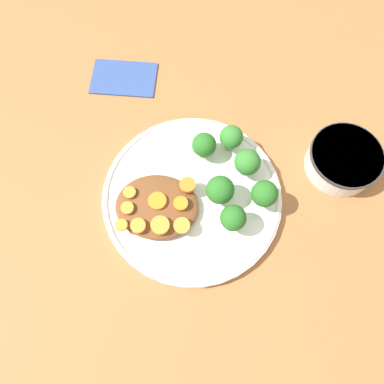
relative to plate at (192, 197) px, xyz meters
The scene contains 20 objects.
ground_plane 0.01m from the plate, ahead, with size 4.00×4.00×0.00m, color #9E6638.
plate is the anchor object (origin of this frame).
dip_bowl 0.24m from the plate, 18.85° to the left, with size 0.11×0.11×0.04m.
stew_mound 0.06m from the plate, 152.61° to the right, with size 0.12×0.10×0.02m, color brown.
broccoli_floret_0 0.08m from the plate, 80.75° to the left, with size 0.04×0.04×0.05m.
broccoli_floret_1 0.06m from the plate, ahead, with size 0.04×0.04×0.05m.
broccoli_floret_2 0.08m from the plate, 33.56° to the right, with size 0.04×0.04×0.05m.
broccoli_floret_3 0.10m from the plate, 31.88° to the left, with size 0.04×0.04×0.05m.
broccoli_floret_4 0.11m from the plate, ahead, with size 0.04×0.04×0.05m.
broccoli_floret_5 0.11m from the plate, 59.59° to the left, with size 0.04×0.04×0.05m.
carrot_slice_0 0.03m from the plate, 135.78° to the left, with size 0.02×0.02×0.01m, color orange.
carrot_slice_1 0.06m from the plate, 99.80° to the right, with size 0.02×0.02×0.00m, color orange.
carrot_slice_2 0.06m from the plate, 156.16° to the right, with size 0.03×0.03×0.00m, color orange.
carrot_slice_3 0.10m from the plate, 139.23° to the right, with size 0.02×0.02×0.01m, color orange.
carrot_slice_4 0.04m from the plate, 122.62° to the right, with size 0.02×0.02×0.01m, color orange.
carrot_slice_5 0.10m from the plate, 158.03° to the right, with size 0.02×0.02×0.01m, color orange.
carrot_slice_6 0.10m from the plate, behind, with size 0.02×0.02×0.00m, color orange.
carrot_slice_7 0.08m from the plate, 124.73° to the right, with size 0.03×0.03×0.01m, color orange.
carrot_slice_8 0.12m from the plate, 146.81° to the right, with size 0.02×0.02×0.00m, color orange.
napkin 0.26m from the plate, 123.34° to the left, with size 0.12×0.08×0.01m.
Camera 1 is at (0.02, -0.20, 0.55)m, focal length 35.00 mm.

